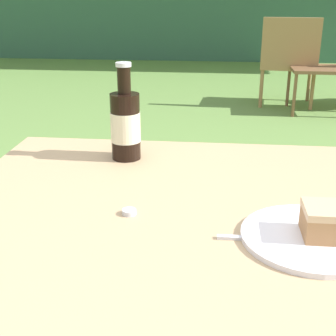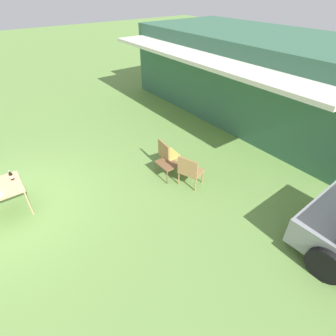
{
  "view_description": "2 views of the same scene",
  "coord_description": "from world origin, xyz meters",
  "px_view_note": "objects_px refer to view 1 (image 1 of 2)",
  "views": [
    {
      "loc": [
        0.1,
        -0.83,
        1.15
      ],
      "look_at": [
        0.0,
        0.1,
        0.78
      ],
      "focal_mm": 50.0,
      "sensor_mm": 36.0,
      "label": 1
    },
    {
      "loc": [
        5.75,
        0.37,
        4.44
      ],
      "look_at": [
        1.8,
        3.27,
        0.9
      ],
      "focal_mm": 28.0,
      "sensor_mm": 36.0,
      "label": 2
    }
  ],
  "objects_px": {
    "garden_side_table": "(322,72)",
    "cake_on_plate": "(319,231)",
    "patio_table": "(163,238)",
    "wicker_chair_cushioned": "(289,57)",
    "cola_bottle_near": "(125,124)"
  },
  "relations": [
    {
      "from": "garden_side_table",
      "to": "patio_table",
      "type": "bearing_deg",
      "value": -106.14
    },
    {
      "from": "patio_table",
      "to": "cola_bottle_near",
      "type": "height_order",
      "value": "cola_bottle_near"
    },
    {
      "from": "wicker_chair_cushioned",
      "to": "cola_bottle_near",
      "type": "bearing_deg",
      "value": 81.1
    },
    {
      "from": "garden_side_table",
      "to": "cake_on_plate",
      "type": "distance_m",
      "value": 3.97
    },
    {
      "from": "wicker_chair_cushioned",
      "to": "cake_on_plate",
      "type": "distance_m",
      "value": 4.15
    },
    {
      "from": "garden_side_table",
      "to": "cola_bottle_near",
      "type": "bearing_deg",
      "value": -109.29
    },
    {
      "from": "garden_side_table",
      "to": "cola_bottle_near",
      "type": "distance_m",
      "value": 3.72
    },
    {
      "from": "patio_table",
      "to": "cola_bottle_near",
      "type": "relative_size",
      "value": 3.7
    },
    {
      "from": "wicker_chair_cushioned",
      "to": "patio_table",
      "type": "distance_m",
      "value": 4.1
    },
    {
      "from": "garden_side_table",
      "to": "cola_bottle_near",
      "type": "relative_size",
      "value": 2.41
    },
    {
      "from": "wicker_chair_cushioned",
      "to": "garden_side_table",
      "type": "bearing_deg",
      "value": 146.0
    },
    {
      "from": "wicker_chair_cushioned",
      "to": "cola_bottle_near",
      "type": "height_order",
      "value": "cola_bottle_near"
    },
    {
      "from": "garden_side_table",
      "to": "patio_table",
      "type": "xyz_separation_m",
      "value": [
        -1.09,
        -3.78,
        0.28
      ]
    },
    {
      "from": "cake_on_plate",
      "to": "cola_bottle_near",
      "type": "distance_m",
      "value": 0.57
    },
    {
      "from": "garden_side_table",
      "to": "cake_on_plate",
      "type": "xyz_separation_m",
      "value": [
        -0.81,
        -3.87,
        0.37
      ]
    }
  ]
}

